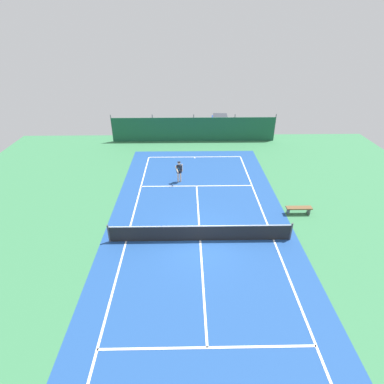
# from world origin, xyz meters

# --- Properties ---
(ground_plane) EXTENTS (36.00, 36.00, 0.00)m
(ground_plane) POSITION_xyz_m (0.00, 0.00, 0.00)
(ground_plane) COLOR #387A4C
(court_surface) EXTENTS (11.02, 26.60, 0.01)m
(court_surface) POSITION_xyz_m (0.00, 0.00, 0.00)
(court_surface) COLOR #1E478C
(court_surface) RESTS_ON ground
(tennis_net) EXTENTS (10.12, 0.10, 1.10)m
(tennis_net) POSITION_xyz_m (0.00, 0.00, 0.51)
(tennis_net) COLOR black
(tennis_net) RESTS_ON ground
(back_fence) EXTENTS (16.30, 0.98, 2.70)m
(back_fence) POSITION_xyz_m (-0.00, 16.58, 0.67)
(back_fence) COLOR #195138
(back_fence) RESTS_ON ground
(tennis_player) EXTENTS (0.57, 0.83, 1.64)m
(tennis_player) POSITION_xyz_m (-1.28, 7.11, 0.96)
(tennis_player) COLOR beige
(tennis_player) RESTS_ON ground
(tennis_ball_near_player) EXTENTS (0.07, 0.07, 0.07)m
(tennis_ball_near_player) POSITION_xyz_m (4.10, 6.81, 0.03)
(tennis_ball_near_player) COLOR #CCDB33
(tennis_ball_near_player) RESTS_ON ground
(parked_car) EXTENTS (2.24, 4.31, 1.68)m
(parked_car) POSITION_xyz_m (2.97, 19.47, 0.84)
(parked_car) COLOR navy
(parked_car) RESTS_ON ground
(courtside_bench) EXTENTS (1.60, 0.40, 0.49)m
(courtside_bench) POSITION_xyz_m (6.31, 2.58, 0.37)
(courtside_bench) COLOR brown
(courtside_bench) RESTS_ON ground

